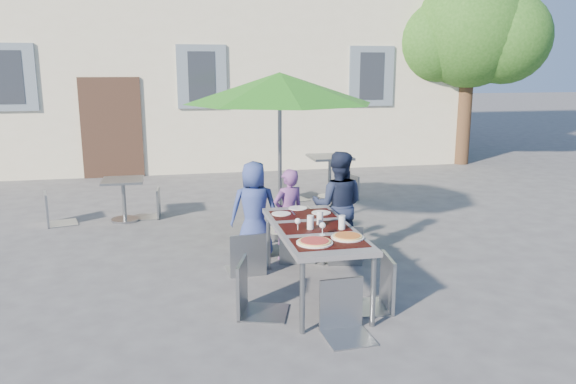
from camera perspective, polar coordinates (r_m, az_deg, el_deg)
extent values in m
plane|color=#47474A|center=(5.97, -3.39, -11.13)|extent=(90.00, 90.00, 0.00)
cube|color=beige|center=(16.97, -9.81, 16.06)|extent=(13.00, 8.00, 7.00)
cube|color=#3B271C|center=(13.00, -17.47, 6.22)|extent=(1.30, 0.06, 2.20)
cube|color=slate|center=(13.27, -26.56, 10.38)|extent=(1.10, 0.06, 1.40)
cube|color=#262B33|center=(13.25, -26.58, 10.38)|extent=(0.60, 0.04, 1.10)
cube|color=slate|center=(12.91, -8.76, 11.50)|extent=(1.10, 0.06, 1.40)
cube|color=#262B33|center=(12.89, -8.75, 11.50)|extent=(0.60, 0.04, 1.10)
cube|color=slate|center=(13.75, 8.47, 11.56)|extent=(1.10, 0.06, 1.40)
cube|color=#262B33|center=(13.73, 8.50, 11.56)|extent=(0.60, 0.04, 1.10)
cylinder|color=#4B3320|center=(14.87, 17.48, 8.10)|extent=(0.36, 0.36, 2.80)
sphere|color=#1F5216|center=(14.87, 17.97, 15.41)|extent=(2.80, 2.80, 2.80)
sphere|color=#1F5216|center=(14.74, 14.51, 14.47)|extent=(2.00, 2.00, 2.00)
sphere|color=#1F5216|center=(14.87, 21.12, 14.41)|extent=(2.20, 2.20, 2.20)
sphere|color=#1F5216|center=(15.52, 17.62, 17.14)|extent=(1.80, 1.80, 1.80)
cube|color=#48484D|center=(5.92, 2.71, -3.84)|extent=(0.80, 1.85, 0.05)
cylinder|color=gray|center=(5.18, 1.47, -10.69)|extent=(0.05, 0.05, 0.70)
cylinder|color=gray|center=(5.37, 8.64, -9.97)|extent=(0.05, 0.05, 0.70)
cylinder|color=gray|center=(6.77, -2.00, -5.05)|extent=(0.05, 0.05, 0.70)
cylinder|color=gray|center=(6.92, 3.57, -4.68)|extent=(0.05, 0.05, 0.70)
cube|color=black|center=(5.41, 4.21, -5.15)|extent=(0.70, 0.42, 0.01)
cube|color=black|center=(5.92, 2.71, -3.58)|extent=(0.70, 0.42, 0.01)
cube|color=black|center=(6.43, 1.46, -2.26)|extent=(0.70, 0.42, 0.01)
cylinder|color=white|center=(5.37, 2.72, -5.15)|extent=(0.35, 0.35, 0.01)
cylinder|color=#DDB863|center=(5.37, 2.72, -5.03)|extent=(0.31, 0.31, 0.01)
cylinder|color=maroon|center=(5.37, 2.72, -4.95)|extent=(0.27, 0.27, 0.01)
cylinder|color=white|center=(5.56, 6.07, -4.59)|extent=(0.33, 0.33, 0.01)
cylinder|color=#DDB863|center=(5.56, 6.07, -4.48)|extent=(0.29, 0.29, 0.01)
cylinder|color=#A12A0B|center=(5.55, 6.07, -4.40)|extent=(0.25, 0.25, 0.01)
cylinder|color=silver|center=(5.81, 2.28, -3.13)|extent=(0.07, 0.07, 0.15)
cylinder|color=silver|center=(5.99, 3.26, -2.66)|extent=(0.07, 0.07, 0.15)
cylinder|color=silver|center=(5.84, 5.49, -3.11)|extent=(0.07, 0.07, 0.15)
cylinder|color=silver|center=(5.80, 1.00, -3.92)|extent=(0.06, 0.06, 0.00)
cylinder|color=silver|center=(5.79, 1.00, -3.56)|extent=(0.01, 0.01, 0.08)
sphere|color=silver|center=(5.77, 1.00, -2.98)|extent=(0.06, 0.06, 0.06)
cylinder|color=silver|center=(5.66, 3.51, -4.36)|extent=(0.06, 0.06, 0.00)
cylinder|color=silver|center=(5.64, 3.52, -3.99)|extent=(0.01, 0.01, 0.08)
sphere|color=silver|center=(5.63, 3.53, -3.40)|extent=(0.06, 0.06, 0.06)
cylinder|color=white|center=(6.41, -0.70, -2.21)|extent=(0.22, 0.22, 0.01)
cube|color=#999CA0|center=(6.44, 0.52, -2.16)|extent=(0.02, 0.18, 0.00)
cylinder|color=white|center=(6.47, 3.40, -2.11)|extent=(0.22, 0.22, 0.01)
cube|color=#999CA0|center=(6.51, 4.58, -2.05)|extent=(0.02, 0.18, 0.00)
cylinder|color=white|center=(6.67, 1.00, -1.64)|extent=(0.22, 0.22, 0.01)
cube|color=#999CA0|center=(6.70, 2.17, -1.59)|extent=(0.02, 0.18, 0.00)
imported|color=navy|center=(7.16, -3.45, -1.80)|extent=(0.64, 0.44, 1.25)
imported|color=#6F3E80|center=(7.08, 0.05, -2.30)|extent=(0.49, 0.40, 1.17)
imported|color=#1B243D|center=(7.13, 5.09, -1.35)|extent=(0.76, 0.58, 1.38)
cube|color=gray|center=(6.70, -4.44, -4.29)|extent=(0.45, 0.45, 0.03)
cube|color=gray|center=(6.44, -4.12, -2.62)|extent=(0.43, 0.05, 0.51)
cylinder|color=gray|center=(6.98, -3.21, -5.61)|extent=(0.02, 0.02, 0.45)
cylinder|color=gray|center=(6.91, -6.20, -5.83)|extent=(0.02, 0.02, 0.45)
cylinder|color=gray|center=(6.64, -2.53, -6.56)|extent=(0.02, 0.02, 0.45)
cylinder|color=gray|center=(6.57, -5.67, -6.81)|extent=(0.02, 0.02, 0.45)
cube|color=gray|center=(7.11, 0.91, -3.10)|extent=(0.53, 0.53, 0.03)
cube|color=gray|center=(6.84, 0.96, -1.43)|extent=(0.44, 0.12, 0.53)
cylinder|color=gray|center=(7.37, 2.36, -4.53)|extent=(0.02, 0.02, 0.47)
cylinder|color=gray|center=(7.36, -0.63, -4.54)|extent=(0.02, 0.02, 0.47)
cylinder|color=gray|center=(7.00, 2.52, -5.44)|extent=(0.02, 0.02, 0.47)
cylinder|color=gray|center=(6.99, -0.63, -5.46)|extent=(0.02, 0.02, 0.47)
cube|color=gray|center=(7.08, 5.69, -3.45)|extent=(0.49, 0.49, 0.03)
cube|color=gray|center=(6.82, 5.95, -1.88)|extent=(0.42, 0.11, 0.50)
cylinder|color=gray|center=(7.34, 6.89, -4.79)|extent=(0.02, 0.02, 0.44)
cylinder|color=gray|center=(7.30, 4.06, -4.83)|extent=(0.02, 0.02, 0.44)
cylinder|color=gray|center=(7.00, 7.31, -5.66)|extent=(0.02, 0.02, 0.44)
cylinder|color=gray|center=(6.95, 4.35, -5.72)|extent=(0.02, 0.02, 0.44)
cube|color=gray|center=(5.53, -2.49, -7.62)|extent=(0.58, 0.58, 0.03)
cube|color=gray|center=(5.47, -4.78, -4.84)|extent=(0.17, 0.45, 0.54)
cylinder|color=gray|center=(5.42, -0.68, -10.89)|extent=(0.02, 0.02, 0.48)
cylinder|color=gray|center=(5.78, -0.24, -9.36)|extent=(0.02, 0.02, 0.48)
cylinder|color=gray|center=(5.47, -4.83, -10.69)|extent=(0.02, 0.02, 0.48)
cylinder|color=gray|center=(5.83, -4.12, -9.19)|extent=(0.02, 0.02, 0.48)
cube|color=#93999E|center=(5.70, 8.03, -7.10)|extent=(0.51, 0.51, 0.03)
cube|color=#93999E|center=(5.67, 10.27, -4.38)|extent=(0.08, 0.46, 0.55)
cylinder|color=#93999E|center=(5.92, 5.64, -8.85)|extent=(0.02, 0.02, 0.48)
cylinder|color=#93999E|center=(5.57, 6.44, -10.30)|extent=(0.02, 0.02, 0.48)
cylinder|color=#93999E|center=(6.01, 9.35, -8.64)|extent=(0.02, 0.02, 0.48)
cylinder|color=#93999E|center=(5.66, 10.39, -10.04)|extent=(0.02, 0.02, 0.48)
cube|color=gray|center=(5.08, 6.25, -10.04)|extent=(0.44, 0.44, 0.03)
cube|color=gray|center=(5.16, 5.51, -6.67)|extent=(0.42, 0.05, 0.50)
cylinder|color=gray|center=(4.96, 4.96, -13.49)|extent=(0.02, 0.02, 0.44)
cylinder|color=gray|center=(5.09, 8.87, -12.92)|extent=(0.02, 0.02, 0.44)
cylinder|color=gray|center=(5.27, 3.61, -11.85)|extent=(0.02, 0.02, 0.44)
cylinder|color=gray|center=(5.38, 7.30, -11.37)|extent=(0.02, 0.02, 0.44)
cylinder|color=#999CA0|center=(8.16, -0.81, -4.19)|extent=(0.50, 0.50, 0.09)
cylinder|color=gray|center=(7.93, -0.83, 3.01)|extent=(0.06, 0.06, 2.17)
cone|color=#26791B|center=(7.82, -0.85, 10.52)|extent=(2.65, 2.65, 0.42)
cylinder|color=#999CA0|center=(9.35, -16.20, -2.72)|extent=(0.44, 0.44, 0.04)
cylinder|color=gray|center=(9.28, -16.31, -0.94)|extent=(0.06, 0.06, 0.63)
cube|color=gray|center=(9.21, -16.44, 1.14)|extent=(0.63, 0.63, 0.04)
cube|color=gray|center=(9.39, -22.16, -0.26)|extent=(0.53, 0.53, 0.03)
cube|color=gray|center=(9.33, -23.56, 1.18)|extent=(0.13, 0.43, 0.52)
cylinder|color=gray|center=(9.27, -20.81, -1.82)|extent=(0.02, 0.02, 0.46)
cylinder|color=gray|center=(9.64, -21.02, -1.32)|extent=(0.02, 0.02, 0.46)
cylinder|color=gray|center=(9.25, -23.12, -2.04)|extent=(0.02, 0.02, 0.46)
cylinder|color=gray|center=(9.62, -23.23, -1.53)|extent=(0.02, 0.02, 0.46)
cube|color=gray|center=(9.37, -14.24, 0.03)|extent=(0.43, 0.43, 0.03)
cube|color=gray|center=(9.30, -13.15, 1.51)|extent=(0.06, 0.40, 0.48)
cylinder|color=gray|center=(9.60, -15.09, -1.06)|extent=(0.02, 0.02, 0.42)
cylinder|color=gray|center=(9.27, -15.34, -1.56)|extent=(0.02, 0.02, 0.42)
cylinder|color=gray|center=(9.57, -13.04, -1.00)|extent=(0.02, 0.02, 0.42)
cylinder|color=gray|center=(9.23, -13.22, -1.50)|extent=(0.02, 0.02, 0.42)
cylinder|color=#999CA0|center=(10.57, 4.21, -0.50)|extent=(0.44, 0.44, 0.04)
cylinder|color=gray|center=(10.49, 4.24, 1.37)|extent=(0.06, 0.06, 0.75)
cube|color=gray|center=(10.42, 4.28, 3.56)|extent=(0.75, 0.75, 0.04)
cube|color=gray|center=(10.31, 0.74, 1.63)|extent=(0.52, 0.52, 0.03)
cube|color=gray|center=(10.17, -0.24, 2.91)|extent=(0.14, 0.41, 0.50)
cylinder|color=gray|center=(10.28, 2.10, 0.29)|extent=(0.02, 0.02, 0.44)
cylinder|color=gray|center=(10.59, 1.13, 0.66)|extent=(0.02, 0.02, 0.44)
cylinder|color=gray|center=(10.11, 0.33, 0.09)|extent=(0.02, 0.02, 0.44)
cylinder|color=gray|center=(10.42, -0.60, 0.47)|extent=(0.02, 0.02, 0.44)
cube|color=gray|center=(10.39, 5.84, 1.42)|extent=(0.44, 0.44, 0.03)
cube|color=gray|center=(10.44, 6.75, 2.71)|extent=(0.09, 0.38, 0.45)
cylinder|color=gray|center=(10.50, 4.62, 0.40)|extent=(0.02, 0.02, 0.40)
cylinder|color=gray|center=(10.22, 5.44, 0.05)|extent=(0.02, 0.02, 0.40)
cylinder|color=gray|center=(10.65, 6.18, 0.54)|extent=(0.02, 0.02, 0.40)
cylinder|color=gray|center=(10.37, 7.03, 0.19)|extent=(0.02, 0.02, 0.40)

